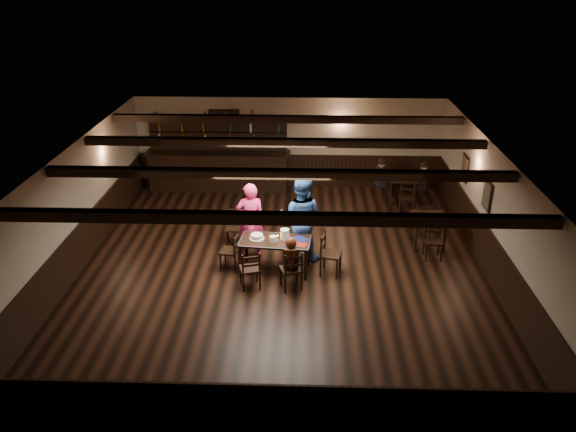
{
  "coord_description": "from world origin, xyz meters",
  "views": [
    {
      "loc": [
        0.49,
        -10.96,
        6.29
      ],
      "look_at": [
        0.12,
        0.2,
        1.17
      ],
      "focal_mm": 35.0,
      "sensor_mm": 36.0,
      "label": 1
    }
  ],
  "objects_px": {
    "cake": "(257,237)",
    "bar_counter": "(219,165)",
    "chair_near_left": "(251,267)",
    "chair_near_right": "(292,268)",
    "man_blue": "(301,218)",
    "dining_table": "(275,243)",
    "woman_pink": "(250,220)"
  },
  "relations": [
    {
      "from": "bar_counter",
      "to": "man_blue",
      "type": "bearing_deg",
      "value": -59.53
    },
    {
      "from": "chair_near_left",
      "to": "cake",
      "type": "relative_size",
      "value": 2.61
    },
    {
      "from": "woman_pink",
      "to": "chair_near_left",
      "type": "bearing_deg",
      "value": 88.32
    },
    {
      "from": "chair_near_right",
      "to": "cake",
      "type": "height_order",
      "value": "chair_near_right"
    },
    {
      "from": "cake",
      "to": "bar_counter",
      "type": "distance_m",
      "value": 5.04
    },
    {
      "from": "woman_pink",
      "to": "cake",
      "type": "distance_m",
      "value": 0.65
    },
    {
      "from": "dining_table",
      "to": "chair_near_left",
      "type": "relative_size",
      "value": 1.85
    },
    {
      "from": "chair_near_right",
      "to": "man_blue",
      "type": "xyz_separation_m",
      "value": [
        0.15,
        1.42,
        0.48
      ]
    },
    {
      "from": "woman_pink",
      "to": "cake",
      "type": "height_order",
      "value": "woman_pink"
    },
    {
      "from": "dining_table",
      "to": "cake",
      "type": "bearing_deg",
      "value": 172.03
    },
    {
      "from": "cake",
      "to": "man_blue",
      "type": "bearing_deg",
      "value": 31.43
    },
    {
      "from": "dining_table",
      "to": "chair_near_left",
      "type": "height_order",
      "value": "chair_near_left"
    },
    {
      "from": "woman_pink",
      "to": "man_blue",
      "type": "xyz_separation_m",
      "value": [
        1.14,
        -0.03,
        0.09
      ]
    },
    {
      "from": "woman_pink",
      "to": "cake",
      "type": "relative_size",
      "value": 5.45
    },
    {
      "from": "chair_near_left",
      "to": "woman_pink",
      "type": "xyz_separation_m",
      "value": [
        -0.12,
        1.44,
        0.4
      ]
    },
    {
      "from": "chair_near_left",
      "to": "bar_counter",
      "type": "bearing_deg",
      "value": 104.66
    },
    {
      "from": "cake",
      "to": "bar_counter",
      "type": "relative_size",
      "value": 0.08
    },
    {
      "from": "woman_pink",
      "to": "cake",
      "type": "xyz_separation_m",
      "value": [
        0.19,
        -0.61,
        -0.1
      ]
    },
    {
      "from": "chair_near_left",
      "to": "chair_near_right",
      "type": "bearing_deg",
      "value": -1.01
    },
    {
      "from": "chair_near_left",
      "to": "cake",
      "type": "height_order",
      "value": "chair_near_left"
    },
    {
      "from": "bar_counter",
      "to": "dining_table",
      "type": "bearing_deg",
      "value": -68.21
    },
    {
      "from": "chair_near_left",
      "to": "bar_counter",
      "type": "relative_size",
      "value": 0.2
    },
    {
      "from": "chair_near_left",
      "to": "man_blue",
      "type": "bearing_deg",
      "value": 54.27
    },
    {
      "from": "chair_near_left",
      "to": "dining_table",
      "type": "bearing_deg",
      "value": 58.78
    },
    {
      "from": "bar_counter",
      "to": "cake",
      "type": "bearing_deg",
      "value": -72.21
    },
    {
      "from": "dining_table",
      "to": "chair_near_right",
      "type": "relative_size",
      "value": 1.8
    },
    {
      "from": "woman_pink",
      "to": "bar_counter",
      "type": "height_order",
      "value": "bar_counter"
    },
    {
      "from": "woman_pink",
      "to": "man_blue",
      "type": "relative_size",
      "value": 0.91
    },
    {
      "from": "cake",
      "to": "dining_table",
      "type": "bearing_deg",
      "value": -7.97
    },
    {
      "from": "chair_near_right",
      "to": "man_blue",
      "type": "bearing_deg",
      "value": 83.87
    },
    {
      "from": "chair_near_left",
      "to": "man_blue",
      "type": "xyz_separation_m",
      "value": [
        1.01,
        1.41,
        0.49
      ]
    },
    {
      "from": "cake",
      "to": "bar_counter",
      "type": "bearing_deg",
      "value": 107.79
    }
  ]
}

